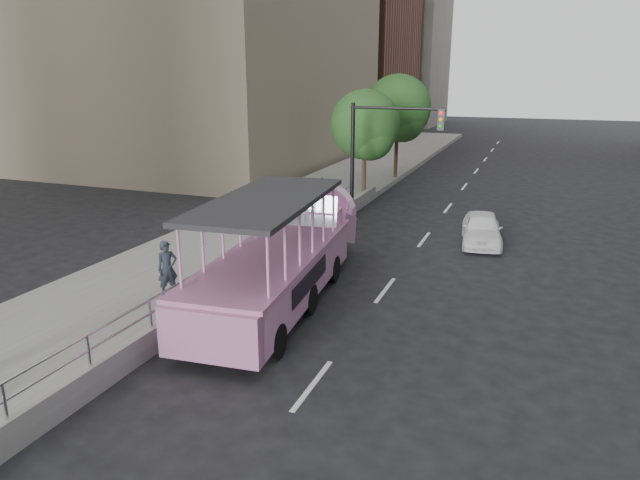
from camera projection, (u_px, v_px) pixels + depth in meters
ground at (306, 339)px, 14.38m from camera, size 160.00×160.00×0.00m
sidewalk at (273, 221)px, 25.28m from camera, size 5.50×80.00×0.30m
kerb_wall at (235, 280)px, 17.12m from camera, size 0.24×30.00×0.36m
guardrail at (234, 259)px, 16.93m from camera, size 0.07×22.00×0.71m
duck_boat at (285, 257)px, 16.86m from camera, size 3.31×10.08×3.29m
car at (482, 229)px, 22.22m from camera, size 1.97×3.82×1.25m
pedestrian_near at (167, 269)px, 16.17m from camera, size 0.65×0.71×1.63m
parking_sign at (320, 204)px, 21.51m from camera, size 0.08×0.60×2.67m
traffic_signal at (378, 143)px, 25.17m from camera, size 4.20×0.32×5.20m
street_tree_near at (366, 127)px, 28.70m from camera, size 3.52×3.52×5.72m
street_tree_far at (399, 111)px, 33.86m from camera, size 3.97×3.97×6.45m
midrise_brick at (323, 8)px, 59.92m from camera, size 18.00×16.00×26.00m
midrise_stone_b at (381, 45)px, 74.38m from camera, size 16.00×14.00×20.00m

